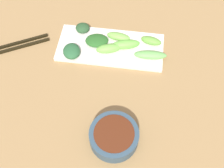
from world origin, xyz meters
TOP-DOWN VIEW (x-y plane):
  - tabletop at (0.00, 0.00)m, footprint 2.10×2.10m
  - sauce_bowl at (-0.18, -0.04)m, footprint 0.13×0.13m
  - serving_plate at (0.13, 0.02)m, footprint 0.14×0.33m
  - broccoli_leafy_0 at (0.18, 0.11)m, footprint 0.05×0.05m
  - broccoli_stalk_1 at (0.13, -0.03)m, footprint 0.05×0.09m
  - broccoli_stalk_2 at (0.10, -0.11)m, footprint 0.04×0.10m
  - broccoli_leafy_3 at (0.08, 0.13)m, footprint 0.08×0.07m
  - broccoli_stalk_4 at (0.16, -0.11)m, footprint 0.04×0.07m
  - broccoli_stalk_5 at (0.11, 0.02)m, footprint 0.05×0.08m
  - broccoli_stalk_6 at (0.16, -0.01)m, footprint 0.04×0.08m
  - broccoli_leafy_7 at (0.13, 0.06)m, footprint 0.06×0.08m
  - chopsticks at (0.09, 0.32)m, footprint 0.13×0.22m

SIDE VIEW (x-z plane):
  - tabletop at x=0.00m, z-range 0.00..0.02m
  - chopsticks at x=0.09m, z-range 0.02..0.03m
  - serving_plate at x=0.13m, z-range 0.02..0.03m
  - broccoli_leafy_7 at x=0.13m, z-range 0.03..0.05m
  - sauce_bowl at x=-0.18m, z-range 0.02..0.06m
  - broccoli_stalk_6 at x=0.16m, z-range 0.03..0.05m
  - broccoli_stalk_4 at x=0.16m, z-range 0.03..0.05m
  - broccoli_stalk_2 at x=0.10m, z-range 0.03..0.05m
  - broccoli_leafy_0 at x=0.18m, z-range 0.03..0.06m
  - broccoli_leafy_3 at x=0.08m, z-range 0.03..0.06m
  - broccoli_stalk_5 at x=0.11m, z-range 0.03..0.06m
  - broccoli_stalk_1 at x=0.13m, z-range 0.03..0.06m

